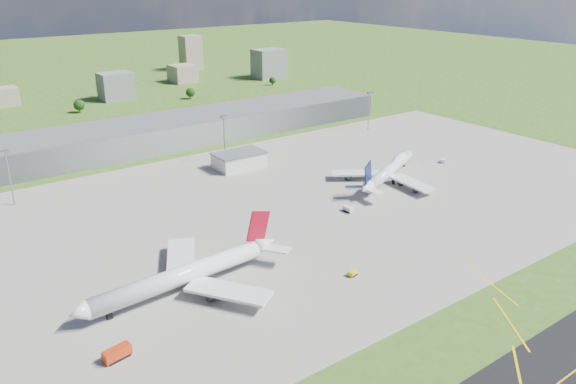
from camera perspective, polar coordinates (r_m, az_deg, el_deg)
ground at (r=342.77m, az=-10.79°, el=4.33°), size 1400.00×1400.00×0.00m
apron at (r=258.74m, az=1.99°, el=-0.96°), size 360.00×190.00×0.08m
terminal at (r=353.88m, az=-11.95°, el=6.05°), size 300.00×42.00×15.00m
ops_building at (r=303.83m, az=-5.00°, el=3.22°), size 26.00×16.00×8.00m
mast_west at (r=277.54m, az=-26.58°, el=2.18°), size 3.50×2.00×25.90m
mast_center at (r=312.36m, az=-6.52°, el=6.29°), size 3.50×2.00×25.90m
mast_east at (r=377.24m, az=8.26°, el=8.83°), size 3.50×2.00×25.90m
airliner_red_twin at (r=190.02m, az=-10.20°, el=-8.24°), size 75.59×58.82×20.74m
airliner_blue_quad at (r=289.31m, az=10.29°, el=2.23°), size 65.88×49.97×18.27m
fire_truck at (r=165.49m, az=-16.97°, el=-15.44°), size 8.12×4.19×3.45m
tug_yellow at (r=198.28m, az=6.60°, el=-8.21°), size 3.90×2.70×1.78m
van_white_near at (r=248.22m, az=6.12°, el=-1.77°), size 2.39×4.85×2.44m
van_white_far at (r=322.98m, az=15.47°, el=3.08°), size 4.60×3.75×2.21m
bldg_cw at (r=502.40m, az=-26.88°, el=8.64°), size 20.00×18.00×14.00m
bldg_c at (r=492.20m, az=-17.08°, el=10.25°), size 26.00×20.00×22.00m
bldg_ce at (r=559.25m, az=-10.66°, el=11.74°), size 22.00×24.00×16.00m
bldg_e at (r=572.08m, az=-1.95°, el=12.91°), size 30.00×22.00×28.00m
bldg_tall_e at (r=628.53m, az=-9.85°, el=13.75°), size 20.00×18.00×36.00m
tree_c at (r=453.39m, az=-20.46°, el=8.28°), size 8.10×8.10×9.90m
tree_e at (r=480.39m, az=-9.89°, el=9.94°), size 7.65×7.65×9.35m
tree_far_e at (r=533.96m, az=-1.59°, el=11.27°), size 6.30×6.30×7.70m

